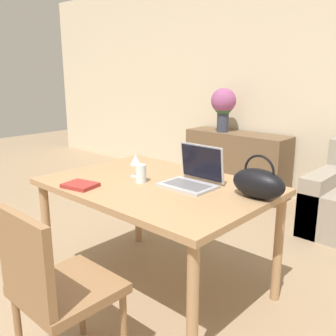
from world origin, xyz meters
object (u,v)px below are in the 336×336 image
Objects in this scene: chair at (54,285)px; drinking_glass at (141,173)px; handbag at (258,183)px; wine_glass at (136,161)px; laptop at (194,175)px; flower_vase at (223,104)px.

drinking_glass is at bearing 108.53° from chair.
drinking_glass is at bearing -162.22° from handbag.
drinking_glass is 0.75× the size of wine_glass.
drinking_glass is at bearing -29.67° from wine_glass.
flower_vase is at bearing 119.95° from laptop.
wine_glass reaches higher than chair.
drinking_glass is at bearing -147.13° from laptop.
handbag is 0.61× the size of flower_vase.
laptop is 0.35m from drinking_glass.
wine_glass is 0.29× the size of flower_vase.
handbag is (0.85, 0.16, -0.02)m from wine_glass.
flower_vase is (-1.60, 1.98, 0.23)m from handbag.
drinking_glass is 0.76m from handbag.
chair reaches higher than drinking_glass.
wine_glass is at bearing -164.12° from laptop.
wine_glass is at bearing -169.22° from handbag.
chair is 3.31m from flower_vase.
flower_vase is (-0.87, 2.22, 0.26)m from drinking_glass.
chair is 1.08m from laptop.
chair is 5.75× the size of wine_glass.
drinking_glass is (-0.29, -0.19, -0.01)m from laptop.
wine_glass is at bearing -70.76° from flower_vase.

